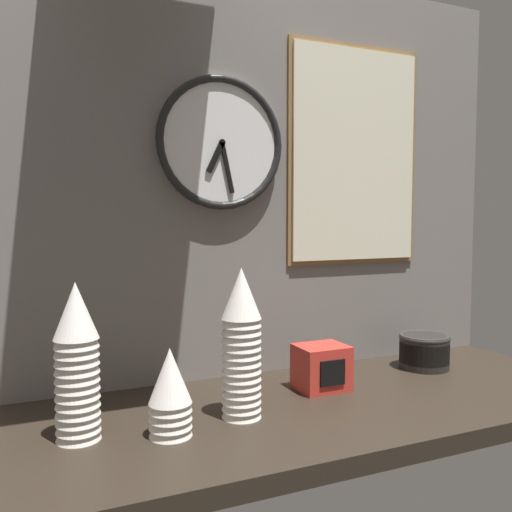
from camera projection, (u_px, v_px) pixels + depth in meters
name	position (u px, v px, depth m)	size (l,w,h in m)	color
ground_plane	(284.00, 414.00, 1.20)	(1.60, 0.56, 0.04)	black
wall_tiled_back	(238.00, 174.00, 1.40)	(1.60, 0.03, 1.05)	slate
cup_stack_center	(241.00, 343.00, 1.11)	(0.08, 0.08, 0.31)	white
cup_stack_center_left	(170.00, 392.00, 1.02)	(0.08, 0.08, 0.17)	white
cup_stack_left	(77.00, 361.00, 1.00)	(0.08, 0.08, 0.30)	white
bowl_stack_far_right	(424.00, 350.00, 1.48)	(0.14, 0.14, 0.09)	black
wall_clock	(221.00, 143.00, 1.34)	(0.33, 0.03, 0.33)	white
menu_board	(355.00, 155.00, 1.51)	(0.42, 0.01, 0.61)	olive
napkin_dispenser	(321.00, 367.00, 1.30)	(0.12, 0.10, 0.11)	red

